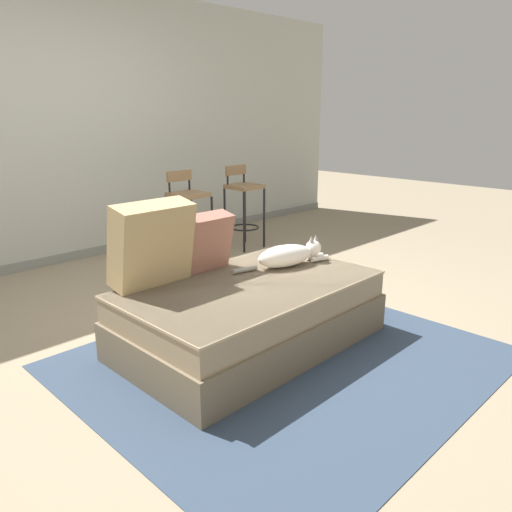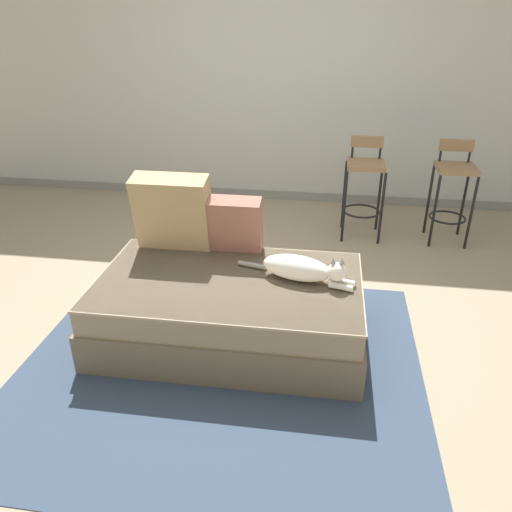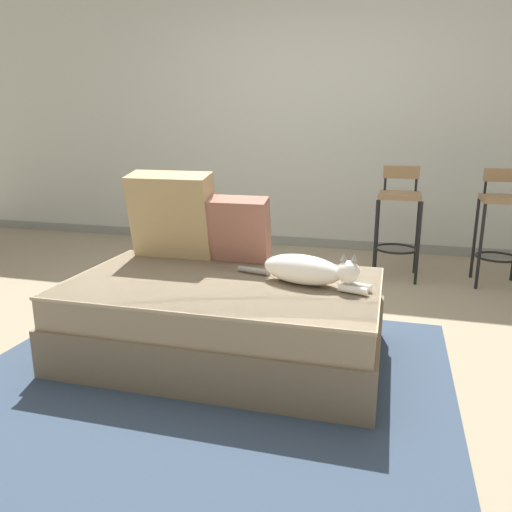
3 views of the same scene
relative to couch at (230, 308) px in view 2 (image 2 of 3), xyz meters
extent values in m
plane|color=gray|center=(0.00, 0.40, -0.21)|extent=(16.00, 16.00, 0.00)
cube|color=#B7BCB2|center=(0.00, 2.65, 1.09)|extent=(8.00, 0.10, 2.60)
cube|color=gray|center=(0.00, 2.60, -0.17)|extent=(8.00, 0.02, 0.09)
cube|color=#334256|center=(0.00, -0.30, -0.21)|extent=(2.32, 2.07, 0.01)
cube|color=#766750|center=(0.00, 0.00, -0.09)|extent=(1.63, 0.98, 0.25)
cube|color=#9E896B|center=(0.00, 0.00, 0.12)|extent=(1.59, 0.94, 0.17)
cube|color=tan|center=(0.00, 0.00, 0.20)|extent=(1.60, 0.96, 0.02)
cube|color=tan|center=(-0.45, 0.38, 0.47)|extent=(0.50, 0.27, 0.52)
cube|color=#936051|center=(-0.04, 0.39, 0.40)|extent=(0.37, 0.21, 0.39)
ellipsoid|color=white|center=(0.40, 0.07, 0.28)|extent=(0.45, 0.26, 0.15)
sphere|color=white|center=(0.64, 0.01, 0.30)|extent=(0.11, 0.11, 0.11)
cone|color=gray|center=(0.61, 0.01, 0.37)|extent=(0.03, 0.03, 0.04)
cone|color=gray|center=(0.66, 0.01, 0.37)|extent=(0.03, 0.03, 0.04)
cylinder|color=white|center=(0.66, -0.02, 0.23)|extent=(0.14, 0.07, 0.04)
cylinder|color=white|center=(0.68, 0.03, 0.23)|extent=(0.14, 0.07, 0.04)
cylinder|color=gray|center=(0.11, 0.17, 0.22)|extent=(0.18, 0.07, 0.03)
cylinder|color=black|center=(0.71, 1.57, 0.11)|extent=(0.02, 0.02, 0.65)
cylinder|color=black|center=(1.03, 1.57, 0.11)|extent=(0.02, 0.02, 0.65)
cylinder|color=black|center=(0.71, 1.89, 0.11)|extent=(0.02, 0.02, 0.65)
cylinder|color=black|center=(1.03, 1.89, 0.11)|extent=(0.02, 0.02, 0.65)
torus|color=black|center=(0.87, 1.73, 0.02)|extent=(0.34, 0.34, 0.02)
cube|color=olive|center=(0.87, 1.73, 0.46)|extent=(0.32, 0.32, 0.04)
cylinder|color=black|center=(0.75, 1.86, 0.53)|extent=(0.02, 0.02, 0.19)
cylinder|color=black|center=(0.99, 1.86, 0.53)|extent=(0.02, 0.02, 0.19)
cube|color=olive|center=(0.87, 1.86, 0.62)|extent=(0.28, 0.03, 0.10)
cylinder|color=black|center=(1.47, 1.58, 0.11)|extent=(0.02, 0.02, 0.65)
cylinder|color=black|center=(1.77, 1.58, 0.11)|extent=(0.02, 0.02, 0.65)
cylinder|color=black|center=(1.47, 1.89, 0.11)|extent=(0.02, 0.02, 0.65)
cylinder|color=black|center=(1.77, 1.89, 0.11)|extent=(0.02, 0.02, 0.65)
torus|color=black|center=(1.62, 1.73, 0.01)|extent=(0.32, 0.32, 0.02)
cube|color=olive|center=(1.62, 1.73, 0.46)|extent=(0.32, 0.32, 0.04)
cylinder|color=black|center=(1.50, 1.86, 0.53)|extent=(0.02, 0.02, 0.18)
cylinder|color=black|center=(1.74, 1.86, 0.53)|extent=(0.02, 0.02, 0.18)
cube|color=olive|center=(1.62, 1.86, 0.62)|extent=(0.28, 0.03, 0.10)
camera|label=1|loc=(-2.05, -2.09, 1.23)|focal=35.00mm
camera|label=2|loc=(0.55, -2.57, 1.67)|focal=35.00mm
camera|label=3|loc=(0.82, -2.32, 0.98)|focal=35.00mm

